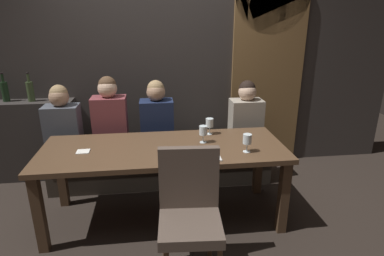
# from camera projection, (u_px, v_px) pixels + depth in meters

# --- Properties ---
(ground) EXTENTS (9.00, 9.00, 0.00)m
(ground) POSITION_uv_depth(u_px,v_px,m) (166.00, 216.00, 3.15)
(ground) COLOR black
(back_wall_tiled) EXTENTS (6.00, 0.12, 3.00)m
(back_wall_tiled) POSITION_uv_depth(u_px,v_px,m) (157.00, 49.00, 3.80)
(back_wall_tiled) COLOR #383330
(back_wall_tiled) RESTS_ON ground
(arched_door) EXTENTS (0.90, 0.05, 2.55)m
(arched_door) POSITION_uv_depth(u_px,v_px,m) (268.00, 59.00, 3.93)
(arched_door) COLOR olive
(arched_door) RESTS_ON ground
(back_counter) EXTENTS (1.10, 0.28, 0.95)m
(back_counter) POSITION_uv_depth(u_px,v_px,m) (29.00, 140.00, 3.78)
(back_counter) COLOR #2F2B29
(back_counter) RESTS_ON ground
(dining_table) EXTENTS (2.20, 0.84, 0.74)m
(dining_table) POSITION_uv_depth(u_px,v_px,m) (164.00, 156.00, 2.93)
(dining_table) COLOR #493422
(dining_table) RESTS_ON ground
(banquette_bench) EXTENTS (2.50, 0.44, 0.45)m
(banquette_bench) POSITION_uv_depth(u_px,v_px,m) (162.00, 165.00, 3.73)
(banquette_bench) COLOR #312A23
(banquette_bench) RESTS_ON ground
(chair_near_side) EXTENTS (0.47, 0.47, 0.98)m
(chair_near_side) POSITION_uv_depth(u_px,v_px,m) (190.00, 207.00, 2.30)
(chair_near_side) COLOR brown
(chair_near_side) RESTS_ON ground
(diner_redhead) EXTENTS (0.36, 0.24, 0.75)m
(diner_redhead) POSITION_uv_depth(u_px,v_px,m) (62.00, 122.00, 3.39)
(diner_redhead) COLOR #4C515B
(diner_redhead) RESTS_ON banquette_bench
(diner_bearded) EXTENTS (0.36, 0.24, 0.83)m
(diner_bearded) POSITION_uv_depth(u_px,v_px,m) (110.00, 117.00, 3.44)
(diner_bearded) COLOR brown
(diner_bearded) RESTS_ON banquette_bench
(diner_far_end) EXTENTS (0.36, 0.24, 0.77)m
(diner_far_end) POSITION_uv_depth(u_px,v_px,m) (157.00, 117.00, 3.52)
(diner_far_end) COLOR #192342
(diner_far_end) RESTS_ON banquette_bench
(diner_near_end) EXTENTS (0.36, 0.24, 0.74)m
(diner_near_end) POSITION_uv_depth(u_px,v_px,m) (246.00, 115.00, 3.64)
(diner_near_end) COLOR #9E9384
(diner_near_end) RESTS_ON banquette_bench
(wine_bottle_dark_red) EXTENTS (0.08, 0.08, 0.33)m
(wine_bottle_dark_red) POSITION_uv_depth(u_px,v_px,m) (5.00, 91.00, 3.59)
(wine_bottle_dark_red) COLOR black
(wine_bottle_dark_red) RESTS_ON back_counter
(wine_bottle_pale_label) EXTENTS (0.08, 0.08, 0.33)m
(wine_bottle_pale_label) POSITION_uv_depth(u_px,v_px,m) (30.00, 91.00, 3.60)
(wine_bottle_pale_label) COLOR #384728
(wine_bottle_pale_label) RESTS_ON back_counter
(wine_glass_far_right) EXTENTS (0.08, 0.08, 0.16)m
(wine_glass_far_right) POSITION_uv_depth(u_px,v_px,m) (210.00, 123.00, 3.18)
(wine_glass_far_right) COLOR silver
(wine_glass_far_right) RESTS_ON dining_table
(wine_glass_near_right) EXTENTS (0.08, 0.08, 0.16)m
(wine_glass_near_right) POSITION_uv_depth(u_px,v_px,m) (203.00, 131.00, 2.97)
(wine_glass_near_right) COLOR silver
(wine_glass_near_right) RESTS_ON dining_table
(wine_glass_end_right) EXTENTS (0.08, 0.08, 0.16)m
(wine_glass_end_right) POSITION_uv_depth(u_px,v_px,m) (247.00, 139.00, 2.76)
(wine_glass_end_right) COLOR silver
(wine_glass_end_right) RESTS_ON dining_table
(dessert_plate) EXTENTS (0.19, 0.19, 0.05)m
(dessert_plate) POSITION_uv_depth(u_px,v_px,m) (209.00, 156.00, 2.69)
(dessert_plate) COLOR white
(dessert_plate) RESTS_ON dining_table
(folded_napkin) EXTENTS (0.11, 0.10, 0.01)m
(folded_napkin) POSITION_uv_depth(u_px,v_px,m) (83.00, 152.00, 2.79)
(folded_napkin) COLOR silver
(folded_napkin) RESTS_ON dining_table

